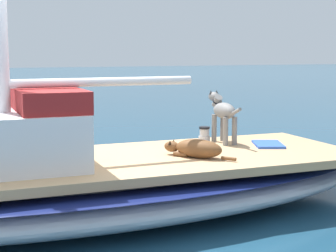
{
  "coord_description": "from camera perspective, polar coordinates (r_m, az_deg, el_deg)",
  "views": [
    {
      "loc": [
        -5.96,
        1.57,
        1.91
      ],
      "look_at": [
        0.0,
        -1.0,
        1.01
      ],
      "focal_mm": 57.87,
      "sensor_mm": 36.0,
      "label": 1
    }
  ],
  "objects": [
    {
      "name": "dog_brown",
      "position": [
        6.41,
        2.96,
        -2.38
      ],
      "size": [
        0.83,
        0.62,
        0.22
      ],
      "color": "brown",
      "rests_on": "sailboat_main"
    },
    {
      "name": "sailboat_main",
      "position": [
        6.36,
        -8.36,
        -6.53
      ],
      "size": [
        2.7,
        7.3,
        0.66
      ],
      "color": "#B2B7C1",
      "rests_on": "ground"
    },
    {
      "name": "deck_towel",
      "position": [
        7.36,
        10.51,
        -1.9
      ],
      "size": [
        0.66,
        0.55,
        0.03
      ],
      "primitive_type": "cube",
      "rotation": [
        0.0,
        0.0,
        -0.4
      ],
      "color": "blue",
      "rests_on": "sailboat_main"
    },
    {
      "name": "dog_grey",
      "position": [
        7.44,
        5.8,
        1.46
      ],
      "size": [
        0.94,
        0.25,
        0.7
      ],
      "color": "gray",
      "rests_on": "sailboat_main"
    },
    {
      "name": "ground_plane",
      "position": [
        6.45,
        -8.3,
        -9.41
      ],
      "size": [
        120.0,
        120.0,
        0.0
      ],
      "primitive_type": "plane",
      "color": "navy"
    },
    {
      "name": "deck_winch",
      "position": [
        7.54,
        3.85,
        -0.91
      ],
      "size": [
        0.16,
        0.16,
        0.21
      ],
      "color": "#B7B7BC",
      "rests_on": "sailboat_main"
    }
  ]
}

